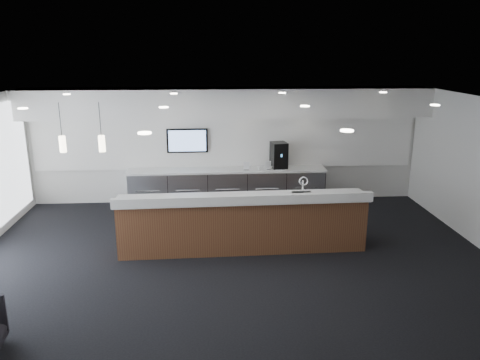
{
  "coord_description": "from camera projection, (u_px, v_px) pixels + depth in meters",
  "views": [
    {
      "loc": [
        -0.46,
        -7.95,
        3.91
      ],
      "look_at": [
        0.17,
        1.3,
        1.31
      ],
      "focal_mm": 35.0,
      "sensor_mm": 36.0,
      "label": 1
    }
  ],
  "objects": [
    {
      "name": "ground",
      "position": [
        235.0,
        266.0,
        8.72
      ],
      "size": [
        10.0,
        10.0,
        0.0
      ],
      "primitive_type": "plane",
      "color": "black",
      "rests_on": "ground"
    },
    {
      "name": "ceiling",
      "position": [
        235.0,
        105.0,
        7.91
      ],
      "size": [
        10.0,
        8.0,
        0.02
      ],
      "primitive_type": "cube",
      "color": "black",
      "rests_on": "back_wall"
    },
    {
      "name": "back_wall",
      "position": [
        226.0,
        145.0,
        12.16
      ],
      "size": [
        10.0,
        0.02,
        3.0
      ],
      "primitive_type": "cube",
      "color": "silver",
      "rests_on": "ground"
    },
    {
      "name": "soffit_bulkhead",
      "position": [
        227.0,
        103.0,
        11.42
      ],
      "size": [
        10.0,
        0.9,
        0.7
      ],
      "primitive_type": "cube",
      "color": "white",
      "rests_on": "back_wall"
    },
    {
      "name": "alcove_panel",
      "position": [
        226.0,
        142.0,
        12.1
      ],
      "size": [
        9.8,
        0.06,
        1.4
      ],
      "primitive_type": "cube",
      "color": "white",
      "rests_on": "back_wall"
    },
    {
      "name": "back_credenza",
      "position": [
        227.0,
        187.0,
        12.09
      ],
      "size": [
        5.06,
        0.66,
        0.95
      ],
      "color": "#9A9CA3",
      "rests_on": "ground"
    },
    {
      "name": "wall_tv",
      "position": [
        187.0,
        141.0,
        11.96
      ],
      "size": [
        1.05,
        0.08,
        0.62
      ],
      "color": "black",
      "rests_on": "back_wall"
    },
    {
      "name": "pendant_left",
      "position": [
        104.0,
        141.0,
        8.72
      ],
      "size": [
        0.12,
        0.12,
        0.3
      ],
      "primitive_type": "cylinder",
      "color": "#F6E6C0",
      "rests_on": "ceiling"
    },
    {
      "name": "pendant_right",
      "position": [
        66.0,
        142.0,
        8.68
      ],
      "size": [
        0.12,
        0.12,
        0.3
      ],
      "primitive_type": "cylinder",
      "color": "#F6E6C0",
      "rests_on": "ceiling"
    },
    {
      "name": "ceiling_can_lights",
      "position": [
        235.0,
        107.0,
        7.92
      ],
      "size": [
        7.0,
        5.0,
        0.02
      ],
      "primitive_type": null,
      "color": "white",
      "rests_on": "ceiling"
    },
    {
      "name": "service_counter",
      "position": [
        243.0,
        223.0,
        9.32
      ],
      "size": [
        4.97,
        0.93,
        1.49
      ],
      "rotation": [
        0.0,
        0.0,
        0.02
      ],
      "color": "#542D1C",
      "rests_on": "ground"
    },
    {
      "name": "coffee_machine",
      "position": [
        279.0,
        155.0,
        12.01
      ],
      "size": [
        0.44,
        0.53,
        0.66
      ],
      "rotation": [
        0.0,
        0.0,
        0.15
      ],
      "color": "black",
      "rests_on": "back_credenza"
    },
    {
      "name": "info_sign_left",
      "position": [
        246.0,
        166.0,
        11.84
      ],
      "size": [
        0.15,
        0.04,
        0.21
      ],
      "primitive_type": "cube",
      "rotation": [
        0.0,
        0.0,
        -0.12
      ],
      "color": "silver",
      "rests_on": "back_credenza"
    },
    {
      "name": "info_sign_right",
      "position": [
        268.0,
        165.0,
        11.88
      ],
      "size": [
        0.16,
        0.07,
        0.22
      ],
      "primitive_type": "cube",
      "rotation": [
        0.0,
        0.0,
        0.34
      ],
      "color": "silver",
      "rests_on": "back_credenza"
    },
    {
      "name": "cup_0",
      "position": [
        276.0,
        168.0,
        11.93
      ],
      "size": [
        0.09,
        0.09,
        0.08
      ],
      "primitive_type": "imported",
      "color": "white",
      "rests_on": "back_credenza"
    },
    {
      "name": "cup_1",
      "position": [
        270.0,
        168.0,
        11.92
      ],
      "size": [
        0.12,
        0.12,
        0.08
      ],
      "primitive_type": "imported",
      "rotation": [
        0.0,
        0.0,
        0.65
      ],
      "color": "white",
      "rests_on": "back_credenza"
    },
    {
      "name": "cup_2",
      "position": [
        265.0,
        168.0,
        11.91
      ],
      "size": [
        0.11,
        0.11,
        0.08
      ],
      "primitive_type": "imported",
      "rotation": [
        0.0,
        0.0,
        1.29
      ],
      "color": "white",
      "rests_on": "back_credenza"
    },
    {
      "name": "cup_3",
      "position": [
        260.0,
        168.0,
        11.9
      ],
      "size": [
        0.11,
        0.11,
        0.08
      ],
      "primitive_type": "imported",
      "rotation": [
        0.0,
        0.0,
        1.94
      ],
      "color": "white",
      "rests_on": "back_credenza"
    }
  ]
}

